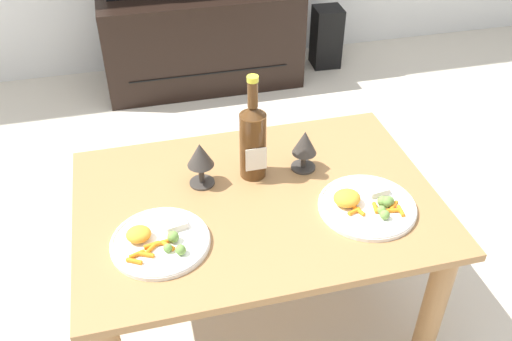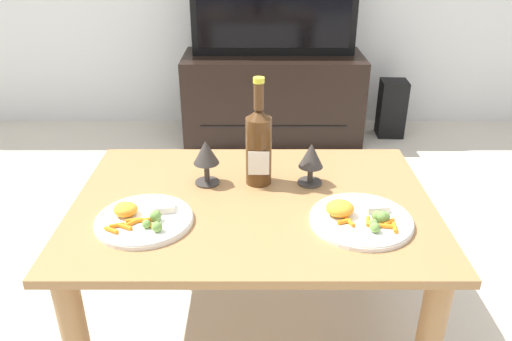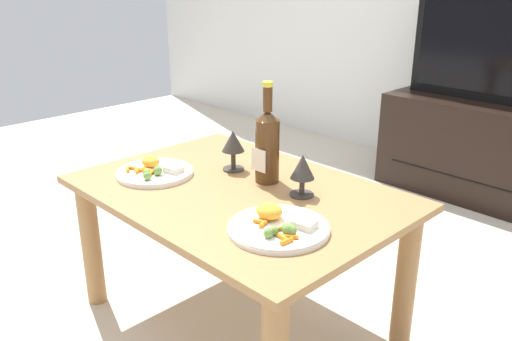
{
  "view_description": "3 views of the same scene",
  "coord_description": "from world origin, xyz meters",
  "px_view_note": "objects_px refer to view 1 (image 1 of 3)",
  "views": [
    {
      "loc": [
        -0.31,
        -1.24,
        1.58
      ],
      "look_at": [
        0.0,
        0.02,
        0.6
      ],
      "focal_mm": 39.18,
      "sensor_mm": 36.0,
      "label": 1
    },
    {
      "loc": [
        0.01,
        -1.3,
        1.26
      ],
      "look_at": [
        0.01,
        0.06,
        0.58
      ],
      "focal_mm": 35.1,
      "sensor_mm": 36.0,
      "label": 2
    },
    {
      "loc": [
        1.2,
        -1.09,
        1.19
      ],
      "look_at": [
        0.03,
        0.05,
        0.57
      ],
      "focal_mm": 37.42,
      "sensor_mm": 36.0,
      "label": 3
    }
  ],
  "objects_px": {
    "floor_speaker": "(326,37)",
    "goblet_right": "(305,145)",
    "tv_stand": "(202,39)",
    "goblet_left": "(200,157)",
    "wine_bottle": "(253,138)",
    "dinner_plate_left": "(159,241)",
    "dining_table": "(257,222)",
    "dinner_plate_right": "(366,205)"
  },
  "relations": [
    {
      "from": "dining_table",
      "to": "tv_stand",
      "type": "xyz_separation_m",
      "value": [
        0.11,
        1.73,
        -0.15
      ]
    },
    {
      "from": "floor_speaker",
      "to": "dining_table",
      "type": "bearing_deg",
      "value": -113.7
    },
    {
      "from": "goblet_right",
      "to": "dinner_plate_left",
      "type": "relative_size",
      "value": 0.51
    },
    {
      "from": "goblet_left",
      "to": "goblet_right",
      "type": "height_order",
      "value": "goblet_left"
    },
    {
      "from": "floor_speaker",
      "to": "dinner_plate_right",
      "type": "relative_size",
      "value": 1.27
    },
    {
      "from": "tv_stand",
      "to": "goblet_left",
      "type": "distance_m",
      "value": 1.68
    },
    {
      "from": "tv_stand",
      "to": "wine_bottle",
      "type": "bearing_deg",
      "value": -93.46
    },
    {
      "from": "floor_speaker",
      "to": "dinner_plate_right",
      "type": "bearing_deg",
      "value": -104.33
    },
    {
      "from": "goblet_left",
      "to": "dinner_plate_right",
      "type": "xyz_separation_m",
      "value": [
        0.44,
        -0.23,
        -0.09
      ]
    },
    {
      "from": "dining_table",
      "to": "tv_stand",
      "type": "distance_m",
      "value": 1.74
    },
    {
      "from": "dinner_plate_left",
      "to": "dinner_plate_right",
      "type": "height_order",
      "value": "dinner_plate_right"
    },
    {
      "from": "dining_table",
      "to": "tv_stand",
      "type": "bearing_deg",
      "value": 86.21
    },
    {
      "from": "tv_stand",
      "to": "dinner_plate_left",
      "type": "xyz_separation_m",
      "value": [
        -0.42,
        -1.85,
        0.26
      ]
    },
    {
      "from": "tv_stand",
      "to": "goblet_left",
      "type": "bearing_deg",
      "value": -99.15
    },
    {
      "from": "floor_speaker",
      "to": "wine_bottle",
      "type": "height_order",
      "value": "wine_bottle"
    },
    {
      "from": "wine_bottle",
      "to": "dinner_plate_right",
      "type": "height_order",
      "value": "wine_bottle"
    },
    {
      "from": "wine_bottle",
      "to": "goblet_right",
      "type": "xyz_separation_m",
      "value": [
        0.16,
        -0.01,
        -0.05
      ]
    },
    {
      "from": "wine_bottle",
      "to": "dinner_plate_left",
      "type": "height_order",
      "value": "wine_bottle"
    },
    {
      "from": "floor_speaker",
      "to": "dinner_plate_right",
      "type": "distance_m",
      "value": 2.0
    },
    {
      "from": "dinner_plate_right",
      "to": "tv_stand",
      "type": "bearing_deg",
      "value": 95.65
    },
    {
      "from": "dining_table",
      "to": "goblet_right",
      "type": "relative_size",
      "value": 7.78
    },
    {
      "from": "dinner_plate_left",
      "to": "wine_bottle",
      "type": "bearing_deg",
      "value": 36.89
    },
    {
      "from": "goblet_left",
      "to": "floor_speaker",
      "type": "bearing_deg",
      "value": 58.0
    },
    {
      "from": "dinner_plate_left",
      "to": "tv_stand",
      "type": "bearing_deg",
      "value": 77.31
    },
    {
      "from": "dinner_plate_right",
      "to": "goblet_right",
      "type": "bearing_deg",
      "value": 116.72
    },
    {
      "from": "dining_table",
      "to": "goblet_left",
      "type": "bearing_deg",
      "value": 142.66
    },
    {
      "from": "goblet_left",
      "to": "tv_stand",
      "type": "bearing_deg",
      "value": 80.85
    },
    {
      "from": "wine_bottle",
      "to": "dinner_plate_right",
      "type": "distance_m",
      "value": 0.39
    },
    {
      "from": "goblet_left",
      "to": "dinner_plate_left",
      "type": "bearing_deg",
      "value": -123.85
    },
    {
      "from": "floor_speaker",
      "to": "goblet_left",
      "type": "bearing_deg",
      "value": -119.03
    },
    {
      "from": "goblet_left",
      "to": "dinner_plate_left",
      "type": "relative_size",
      "value": 0.54
    },
    {
      "from": "dining_table",
      "to": "wine_bottle",
      "type": "relative_size",
      "value": 3.12
    },
    {
      "from": "dining_table",
      "to": "tv_stand",
      "type": "height_order",
      "value": "tv_stand"
    },
    {
      "from": "wine_bottle",
      "to": "dinner_plate_left",
      "type": "xyz_separation_m",
      "value": [
        -0.32,
        -0.24,
        -0.12
      ]
    },
    {
      "from": "goblet_right",
      "to": "dinner_plate_right",
      "type": "xyz_separation_m",
      "value": [
        0.12,
        -0.23,
        -0.08
      ]
    },
    {
      "from": "tv_stand",
      "to": "goblet_left",
      "type": "height_order",
      "value": "goblet_left"
    },
    {
      "from": "wine_bottle",
      "to": "goblet_left",
      "type": "xyz_separation_m",
      "value": [
        -0.16,
        -0.01,
        -0.04
      ]
    },
    {
      "from": "tv_stand",
      "to": "dinner_plate_right",
      "type": "xyz_separation_m",
      "value": [
        0.18,
        -1.85,
        0.26
      ]
    },
    {
      "from": "floor_speaker",
      "to": "goblet_right",
      "type": "distance_m",
      "value": 1.84
    },
    {
      "from": "goblet_left",
      "to": "dinner_plate_left",
      "type": "xyz_separation_m",
      "value": [
        -0.16,
        -0.23,
        -0.09
      ]
    },
    {
      "from": "floor_speaker",
      "to": "goblet_left",
      "type": "height_order",
      "value": "goblet_left"
    },
    {
      "from": "tv_stand",
      "to": "floor_speaker",
      "type": "relative_size",
      "value": 3.02
    }
  ]
}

